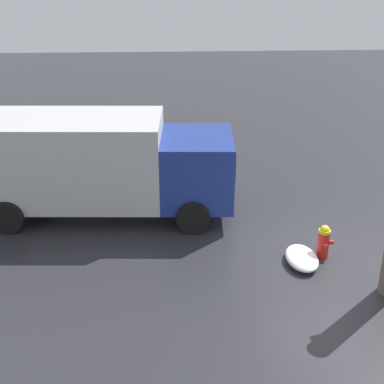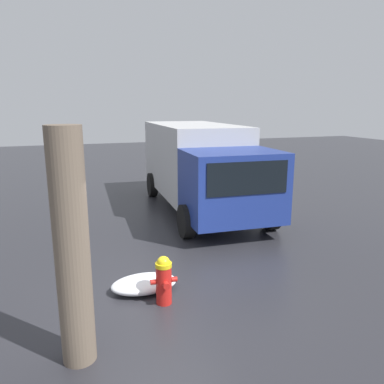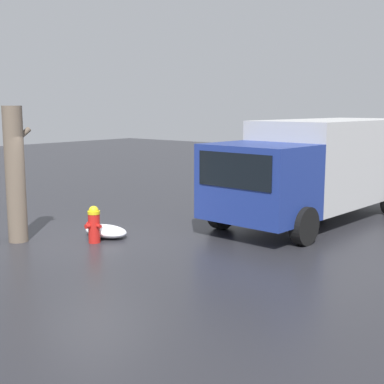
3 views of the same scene
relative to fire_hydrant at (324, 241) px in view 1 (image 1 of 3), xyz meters
The scene contains 4 objects.
ground_plane 0.45m from the fire_hydrant, ahead, with size 60.00×60.00×0.00m, color #28282D.
fire_hydrant is the anchor object (origin of this frame).
delivery_truck 6.52m from the fire_hydrant, 26.11° to the right, with size 7.47×3.06×2.80m.
snow_pile_curbside 0.69m from the fire_hydrant, 22.43° to the left, with size 0.76×1.24×0.28m.
Camera 1 is at (3.76, 11.11, 6.83)m, focal length 50.00 mm.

